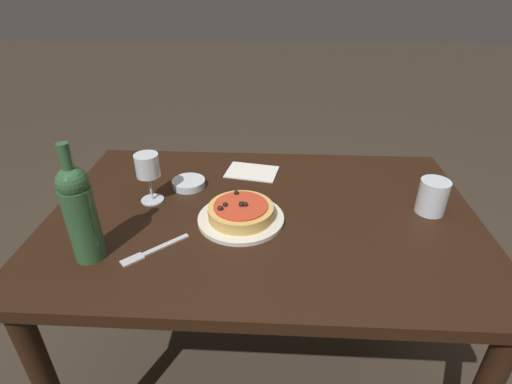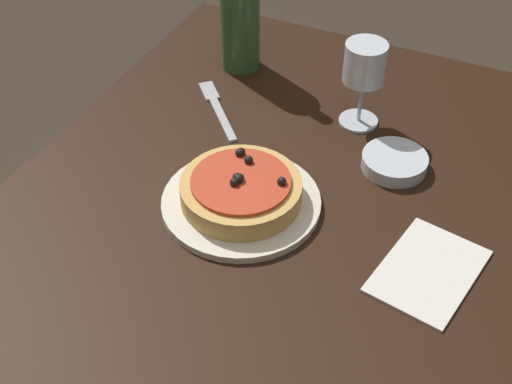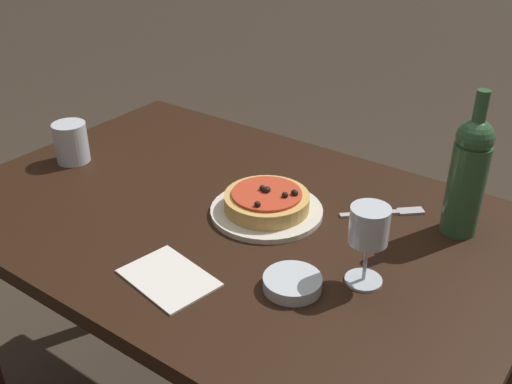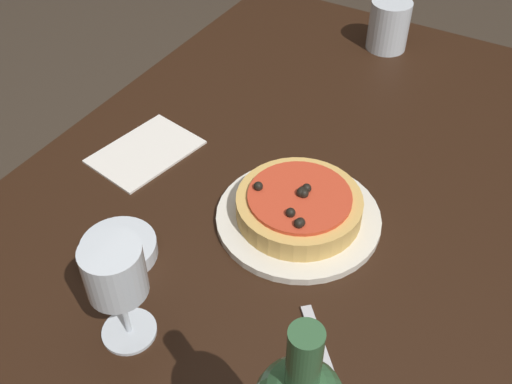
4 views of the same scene
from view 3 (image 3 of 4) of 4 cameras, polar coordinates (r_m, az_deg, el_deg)
dining_table at (r=1.37m, az=-2.21°, el=-5.61°), size 1.25×0.83×0.74m
dinner_plate at (r=1.31m, az=1.01°, el=-1.81°), size 0.25×0.25×0.01m
pizza at (r=1.29m, az=1.03°, el=-0.84°), size 0.19×0.19×0.05m
wine_glass at (r=1.06m, az=10.70°, el=-3.50°), size 0.07×0.07×0.16m
wine_bottle at (r=1.26m, az=19.55°, el=1.62°), size 0.07×0.07×0.31m
water_cup at (r=1.59m, az=-17.19°, el=4.53°), size 0.08×0.08×0.10m
side_bowl at (r=1.09m, az=3.49°, el=-8.64°), size 0.11×0.11×0.02m
fork at (r=1.34m, az=12.44°, el=-1.92°), size 0.15×0.14×0.00m
paper_napkin at (r=1.13m, az=-8.32°, el=-8.10°), size 0.19×0.15×0.00m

